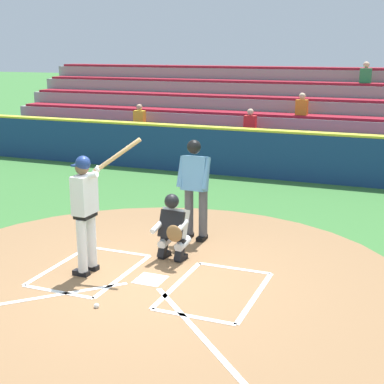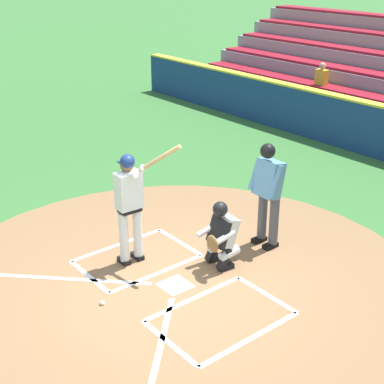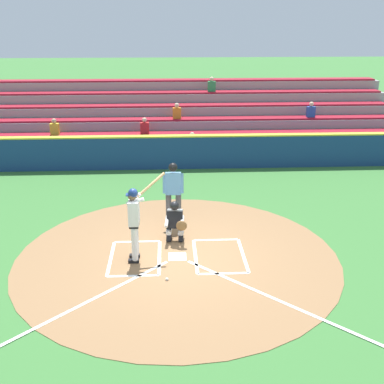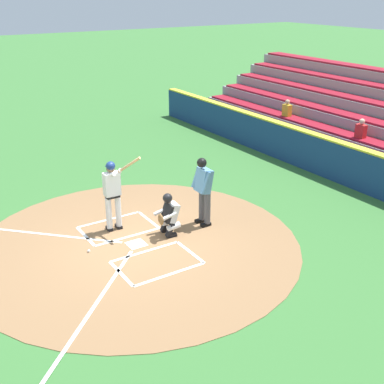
% 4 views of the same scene
% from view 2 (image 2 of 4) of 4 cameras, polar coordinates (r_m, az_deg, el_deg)
% --- Properties ---
extents(ground_plane, '(120.00, 120.00, 0.00)m').
position_cam_2_polar(ground_plane, '(8.71, -1.70, -9.50)').
color(ground_plane, '#387033').
extents(dirt_circle, '(8.00, 8.00, 0.01)m').
position_cam_2_polar(dirt_circle, '(8.71, -1.70, -9.47)').
color(dirt_circle, olive).
rests_on(dirt_circle, ground).
extents(home_plate_and_chalk, '(7.93, 4.91, 0.01)m').
position_cam_2_polar(home_plate_and_chalk, '(8.29, -6.63, -11.42)').
color(home_plate_and_chalk, white).
rests_on(home_plate_and_chalk, dirt_circle).
extents(batter, '(0.94, 0.69, 2.13)m').
position_cam_2_polar(batter, '(8.88, -6.29, -0.91)').
color(batter, white).
rests_on(batter, ground).
extents(catcher, '(0.59, 0.65, 1.13)m').
position_cam_2_polar(catcher, '(8.96, 2.95, -4.18)').
color(catcher, black).
rests_on(catcher, ground).
extents(plate_umpire, '(0.59, 0.42, 1.86)m').
position_cam_2_polar(plate_umpire, '(9.46, 7.72, 0.41)').
color(plate_umpire, '#4C4C51').
rests_on(plate_umpire, ground).
extents(baseball, '(0.07, 0.07, 0.07)m').
position_cam_2_polar(baseball, '(8.37, -9.10, -11.05)').
color(baseball, white).
rests_on(baseball, ground).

